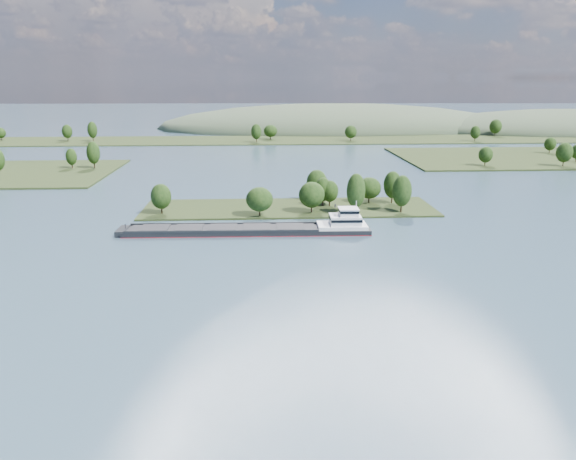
{
  "coord_description": "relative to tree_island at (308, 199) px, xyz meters",
  "views": [
    {
      "loc": [
        -10.59,
        -9.27,
        43.91
      ],
      "look_at": [
        -3.03,
        130.0,
        6.0
      ],
      "focal_mm": 35.0,
      "sensor_mm": 36.0,
      "label": 1
    }
  ],
  "objects": [
    {
      "name": "ground",
      "position": [
        -6.35,
        -58.55,
        -3.78
      ],
      "size": [
        1800.0,
        1800.0,
        0.0
      ],
      "primitive_type": "plane",
      "color": "#374F5F",
      "rests_on": "ground"
    },
    {
      "name": "tree_island",
      "position": [
        0.0,
        0.0,
        0.0
      ],
      "size": [
        100.0,
        32.3,
        14.73
      ],
      "color": "#222F14",
      "rests_on": "ground"
    },
    {
      "name": "back_shoreline",
      "position": [
        2.05,
        221.23,
        -3.11
      ],
      "size": [
        900.0,
        60.0,
        15.04
      ],
      "color": "#222F14",
      "rests_on": "ground"
    },
    {
      "name": "hill_east",
      "position": [
        253.65,
        291.45,
        -3.78
      ],
      "size": [
        260.0,
        140.0,
        36.0
      ],
      "primitive_type": "ellipsoid",
      "color": "#394831",
      "rests_on": "ground"
    },
    {
      "name": "hill_west",
      "position": [
        53.65,
        321.45,
        -3.78
      ],
      "size": [
        320.0,
        160.0,
        44.0
      ],
      "primitive_type": "ellipsoid",
      "color": "#394831",
      "rests_on": "ground"
    },
    {
      "name": "cargo_barge",
      "position": [
        -15.72,
        -29.23,
        -2.53
      ],
      "size": [
        73.62,
        10.52,
        9.93
      ],
      "color": "black",
      "rests_on": "ground"
    }
  ]
}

